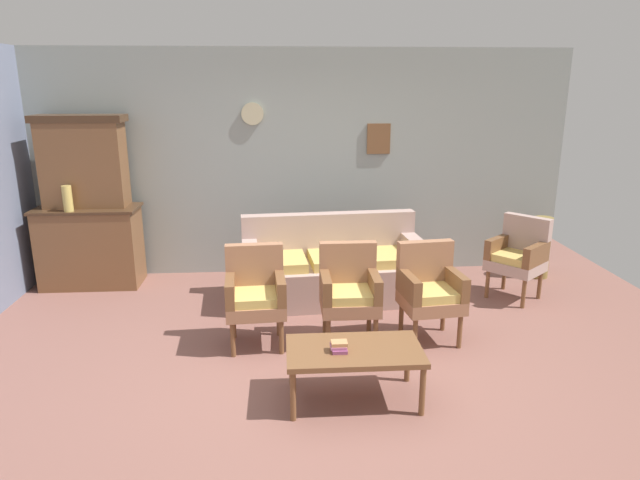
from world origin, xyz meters
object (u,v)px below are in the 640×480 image
(book_stack_on_table, at_px, (339,346))
(floor_vase_by_wall, at_px, (541,247))
(vase_on_cabinet, at_px, (68,199))
(floral_couch, at_px, (333,270))
(wingback_chair_by_fireplace, at_px, (518,254))
(side_cabinet, at_px, (91,246))
(armchair_by_doorway, at_px, (430,288))
(coffee_table, at_px, (354,354))
(armchair_near_couch_end, at_px, (349,289))
(armchair_row_middle, at_px, (255,292))

(book_stack_on_table, distance_m, floor_vase_by_wall, 3.80)
(vase_on_cabinet, bearing_deg, floral_couch, -8.46)
(floral_couch, distance_m, wingback_chair_by_fireplace, 2.03)
(side_cabinet, distance_m, wingback_chair_by_fireplace, 4.85)
(armchair_by_doorway, bearing_deg, vase_on_cabinet, 157.68)
(floral_couch, xyz_separation_m, coffee_table, (-0.03, -2.07, 0.05))
(coffee_table, bearing_deg, book_stack_on_table, -160.75)
(book_stack_on_table, bearing_deg, side_cabinet, 133.78)
(side_cabinet, bearing_deg, floor_vase_by_wall, -1.07)
(wingback_chair_by_fireplace, bearing_deg, side_cabinet, 171.26)
(armchair_by_doorway, distance_m, wingback_chair_by_fireplace, 1.57)
(armchair_near_couch_end, distance_m, wingback_chair_by_fireplace, 2.19)
(armchair_row_middle, relative_size, armchair_near_couch_end, 1.00)
(floral_couch, distance_m, coffee_table, 2.08)
(book_stack_on_table, bearing_deg, coffee_table, 19.25)
(vase_on_cabinet, distance_m, book_stack_on_table, 3.79)
(armchair_row_middle, xyz_separation_m, book_stack_on_table, (0.64, -1.05, -0.04))
(wingback_chair_by_fireplace, height_order, floor_vase_by_wall, wingback_chair_by_fireplace)
(side_cabinet, height_order, book_stack_on_table, side_cabinet)
(vase_on_cabinet, distance_m, armchair_row_middle, 2.64)
(floor_vase_by_wall, bearing_deg, book_stack_on_table, -136.05)
(book_stack_on_table, bearing_deg, vase_on_cabinet, 137.15)
(armchair_near_couch_end, distance_m, coffee_table, 1.02)
(armchair_row_middle, relative_size, armchair_by_doorway, 1.00)
(vase_on_cabinet, relative_size, wingback_chair_by_fireplace, 0.32)
(vase_on_cabinet, bearing_deg, side_cabinet, 56.58)
(armchair_row_middle, relative_size, book_stack_on_table, 7.26)
(floral_couch, distance_m, floor_vase_by_wall, 2.63)
(floor_vase_by_wall, bearing_deg, wingback_chair_by_fireplace, -131.27)
(vase_on_cabinet, xyz_separation_m, floral_couch, (2.89, -0.43, -0.75))
(side_cabinet, height_order, armchair_by_doorway, side_cabinet)
(side_cabinet, height_order, armchair_near_couch_end, side_cabinet)
(armchair_row_middle, xyz_separation_m, coffee_table, (0.76, -1.00, -0.12))
(coffee_table, distance_m, book_stack_on_table, 0.15)
(armchair_row_middle, distance_m, wingback_chair_by_fireplace, 2.97)
(side_cabinet, distance_m, floor_vase_by_wall, 5.35)
(armchair_near_couch_end, bearing_deg, wingback_chair_by_fireplace, 25.55)
(wingback_chair_by_fireplace, bearing_deg, book_stack_on_table, -137.42)
(floor_vase_by_wall, bearing_deg, coffee_table, -135.24)
(wingback_chair_by_fireplace, bearing_deg, floral_couch, 176.64)
(wingback_chair_by_fireplace, xyz_separation_m, floor_vase_by_wall, (0.56, 0.64, -0.13))
(vase_on_cabinet, bearing_deg, armchair_near_couch_end, -26.86)
(armchair_near_couch_end, relative_size, armchair_by_doorway, 1.00)
(floral_couch, relative_size, armchair_by_doorway, 2.23)
(floral_couch, relative_size, armchair_near_couch_end, 2.23)
(floral_couch, bearing_deg, vase_on_cabinet, 171.54)
(side_cabinet, relative_size, book_stack_on_table, 9.32)
(side_cabinet, distance_m, book_stack_on_table, 3.79)
(armchair_by_doorway, relative_size, book_stack_on_table, 7.26)
(floral_couch, xyz_separation_m, floor_vase_by_wall, (2.58, 0.52, 0.05))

